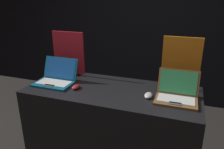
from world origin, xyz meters
TOP-DOWN VIEW (x-y plane):
  - wall_back at (0.00, 2.18)m, footprint 8.00×0.05m
  - display_counter at (0.00, 0.34)m, footprint 1.62×0.69m
  - laptop_front at (-0.58, 0.31)m, footprint 0.37×0.32m
  - mouse_front at (-0.32, 0.25)m, footprint 0.06×0.11m
  - promo_stand_front at (-0.58, 0.58)m, footprint 0.36×0.07m
  - laptop_back at (0.59, 0.33)m, footprint 0.34×0.29m
  - mouse_back at (0.36, 0.29)m, footprint 0.07×0.12m
  - promo_stand_back at (0.59, 0.58)m, footprint 0.34×0.07m

SIDE VIEW (x-z plane):
  - display_counter at x=0.00m, z-range 0.00..0.91m
  - mouse_front at x=-0.32m, z-range 0.91..0.94m
  - mouse_back at x=0.36m, z-range 0.91..0.94m
  - laptop_front at x=-0.58m, z-range 0.85..1.08m
  - laptop_back at x=0.59m, z-range 0.85..1.08m
  - promo_stand_front at x=-0.58m, z-range 0.90..1.37m
  - promo_stand_back at x=0.59m, z-range 0.90..1.39m
  - wall_back at x=0.00m, z-range 0.00..2.80m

